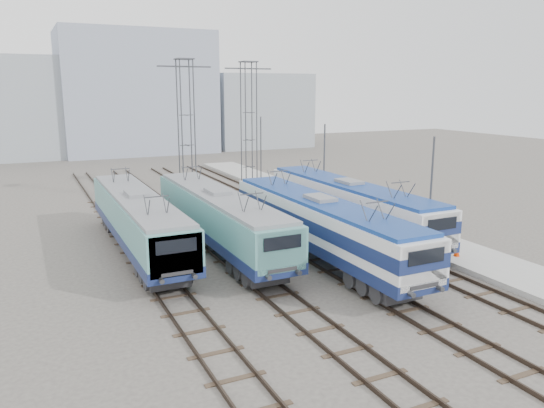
{
  "coord_description": "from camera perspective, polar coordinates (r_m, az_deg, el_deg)",
  "views": [
    {
      "loc": [
        -12.62,
        -21.24,
        9.65
      ],
      "look_at": [
        0.78,
        7.0,
        2.83
      ],
      "focal_mm": 35.0,
      "sensor_mm": 36.0,
      "label": 1
    }
  ],
  "objects": [
    {
      "name": "mast_rear",
      "position": [
        52.15,
        -1.2,
        5.54
      ],
      "size": [
        0.12,
        0.12,
        7.0
      ],
      "primitive_type": "cylinder",
      "color": "#3F4247",
      "rests_on": "ground"
    },
    {
      "name": "safety_cone",
      "position": [
        32.07,
        19.26,
        -4.81
      ],
      "size": [
        0.35,
        0.35,
        0.58
      ],
      "primitive_type": "cone",
      "color": "red",
      "rests_on": "platform"
    },
    {
      "name": "locomotive_far_left",
      "position": [
        32.2,
        -14.18,
        -1.54
      ],
      "size": [
        2.73,
        17.2,
        3.24
      ],
      "color": "navy",
      "rests_on": "ground"
    },
    {
      "name": "mast_mid",
      "position": [
        41.59,
        5.61,
        3.75
      ],
      "size": [
        0.12,
        0.12,
        7.0
      ],
      "primitive_type": "cylinder",
      "color": "#3F4247",
      "rests_on": "ground"
    },
    {
      "name": "locomotive_far_right",
      "position": [
        35.46,
        8.38,
        0.1
      ],
      "size": [
        2.75,
        17.41,
        3.27
      ],
      "color": "navy",
      "rests_on": "ground"
    },
    {
      "name": "building_east",
      "position": [
        91.01,
        -1.67,
        10.01
      ],
      "size": [
        16.0,
        12.0,
        12.0
      ],
      "primitive_type": "cube",
      "color": "#929BA3",
      "rests_on": "ground"
    },
    {
      "name": "locomotive_center_right",
      "position": [
        29.91,
        5.31,
        -2.09
      ],
      "size": [
        2.76,
        17.47,
        3.28
      ],
      "color": "navy",
      "rests_on": "ground"
    },
    {
      "name": "platform",
      "position": [
        38.29,
        12.19,
        -2.34
      ],
      "size": [
        4.0,
        70.0,
        0.3
      ],
      "primitive_type": "cube",
      "color": "#9E9E99",
      "rests_on": "ground"
    },
    {
      "name": "catenary_tower_west",
      "position": [
        45.14,
        -9.2,
        8.34
      ],
      "size": [
        4.5,
        1.2,
        12.0
      ],
      "color": "#3F4247",
      "rests_on": "ground"
    },
    {
      "name": "building_center",
      "position": [
        84.88,
        -14.4,
        11.5
      ],
      "size": [
        22.0,
        14.0,
        18.0
      ],
      "primitive_type": "cube",
      "color": "#919AAF",
      "rests_on": "ground"
    },
    {
      "name": "locomotive_center_left",
      "position": [
        31.89,
        -5.69,
        -1.31
      ],
      "size": [
        2.76,
        17.39,
        3.27
      ],
      "color": "navy",
      "rests_on": "ground"
    },
    {
      "name": "mast_front",
      "position": [
        32.07,
        16.69,
        0.73
      ],
      "size": [
        0.12,
        0.12,
        7.0
      ],
      "primitive_type": "cylinder",
      "color": "#3F4247",
      "rests_on": "ground"
    },
    {
      "name": "building_west",
      "position": [
        83.29,
        -26.7,
        9.21
      ],
      "size": [
        18.0,
        12.0,
        14.0
      ],
      "primitive_type": "cube",
      "color": "#929BA3",
      "rests_on": "ground"
    },
    {
      "name": "ground",
      "position": [
        26.52,
        5.03,
        -9.07
      ],
      "size": [
        160.0,
        160.0,
        0.0
      ],
      "primitive_type": "plane",
      "color": "#514C47"
    },
    {
      "name": "catenary_tower_east",
      "position": [
        49.2,
        -2.51,
        8.8
      ],
      "size": [
        4.5,
        1.2,
        12.0
      ],
      "color": "#3F4247",
      "rests_on": "ground"
    }
  ]
}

